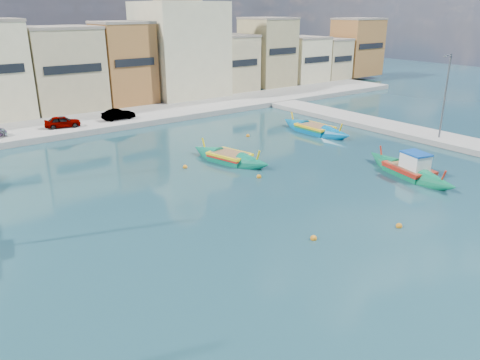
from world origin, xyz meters
name	(u,v)px	position (x,y,z in m)	size (l,w,h in m)	color
ground	(371,209)	(0.00, 0.00, 0.00)	(160.00, 160.00, 0.00)	#122F37
north_quay	(141,116)	(0.00, 32.00, 0.30)	(80.00, 8.00, 0.60)	gray
north_townhouses	(161,64)	(6.68, 39.36, 5.00)	(83.20, 7.87, 10.19)	tan
church_block	(179,35)	(10.00, 40.00, 8.41)	(10.00, 10.00, 19.10)	beige
quay_street_lamp	(445,96)	(17.44, 6.00, 4.34)	(1.18, 0.16, 8.00)	#595B60
parked_cars	(41,124)	(-11.23, 30.50, 1.19)	(17.08, 2.39, 1.23)	#4C1919
luzzu_turquoise_cabin	(409,171)	(7.27, 2.23, 0.35)	(4.10, 9.30, 2.92)	#0A6E46
luzzu_cyan_mid	(315,130)	(10.97, 15.54, 0.29)	(2.31, 9.22, 2.72)	#00629D
luzzu_green	(230,158)	(-1.41, 13.03, 0.27)	(3.93, 8.38, 2.56)	#0A6F52
mooring_buoys	(298,176)	(0.50, 6.98, 0.08)	(18.40, 21.40, 0.36)	orange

